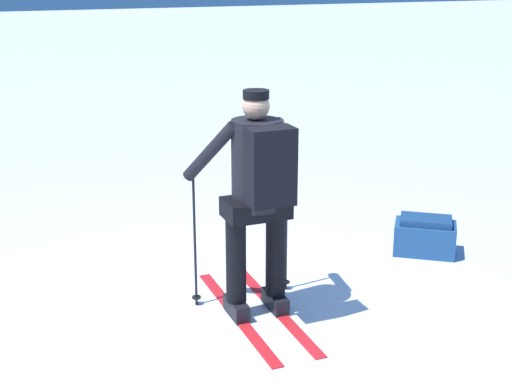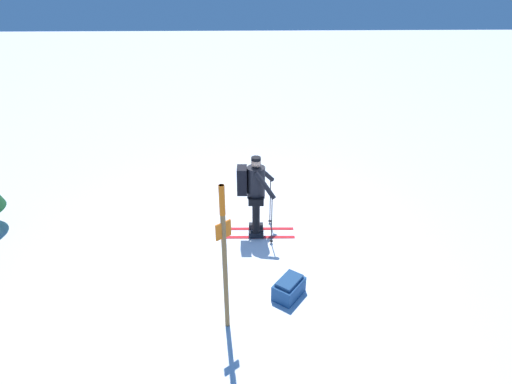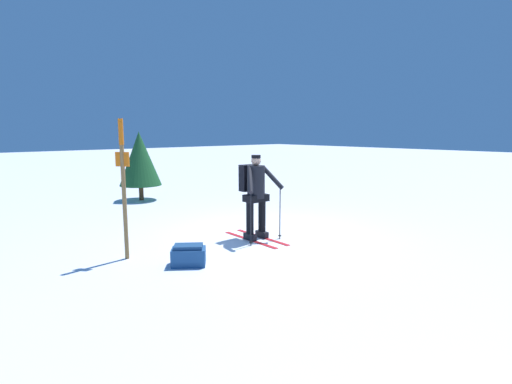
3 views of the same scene
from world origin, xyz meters
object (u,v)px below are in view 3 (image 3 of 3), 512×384
object	(u,v)px
skier	(255,190)
pine_tree	(140,159)
dropped_backpack	(189,255)
trail_marker	(123,178)

from	to	relation	value
skier	pine_tree	xyz separation A→B (m)	(-0.31, -5.78, 0.32)
dropped_backpack	pine_tree	bearing A→B (deg)	-109.28
dropped_backpack	trail_marker	distance (m)	1.70
trail_marker	skier	bearing A→B (deg)	168.92
dropped_backpack	trail_marker	bearing A→B (deg)	-58.56
dropped_backpack	skier	bearing A→B (deg)	-164.99
trail_marker	dropped_backpack	bearing A→B (deg)	121.44
pine_tree	dropped_backpack	bearing A→B (deg)	70.72
dropped_backpack	trail_marker	world-z (taller)	trail_marker
dropped_backpack	pine_tree	xyz separation A→B (m)	(-2.20, -6.28, 1.14)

